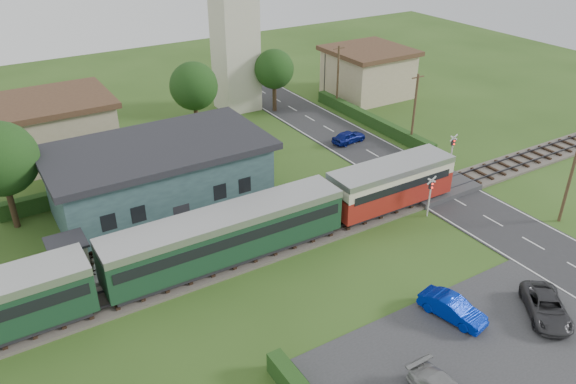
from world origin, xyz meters
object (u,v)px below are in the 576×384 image
train (180,249)px  car_on_road (349,137)px  station_building (160,177)px  church_tower (234,13)px  car_park_blue (452,308)px  house_west (51,128)px  house_east (368,72)px  pedestrian_near (266,208)px  crossing_signal_far (453,147)px  pedestrian_far (93,262)px  equipment_hut (69,258)px  crossing_signal_near (430,191)px  car_park_dark (546,307)px

train → car_on_road: 24.66m
station_building → church_tower: size_ratio=0.91×
train → car_park_blue: bearing=-44.7°
house_west → house_east: same height
train → car_park_blue: (11.61, -11.50, -1.46)m
house_east → pedestrian_near: size_ratio=5.68×
crossing_signal_far → pedestrian_far: bearing=179.1°
equipment_hut → train: 6.75m
crossing_signal_near → car_on_road: bearing=77.1°
crossing_signal_far → pedestrian_near: bearing=178.0°
train → pedestrian_near: bearing=21.3°
pedestrian_far → car_park_dark: bearing=-111.4°
church_tower → crossing_signal_far: (8.60, -23.61, -8.08)m
house_east → pedestrian_near: 30.88m
car_park_dark → pedestrian_near: bearing=153.5°
pedestrian_far → house_west: bearing=12.9°
car_park_blue → crossing_signal_near: bearing=40.2°
church_tower → pedestrian_near: size_ratio=11.36×
equipment_hut → car_on_road: bearing=17.0°
car_park_blue → car_park_dark: bearing=-42.7°
car_on_road → pedestrian_far: 27.78m
church_tower → house_west: (-20.00, -3.00, -7.43)m
car_park_blue → pedestrian_far: size_ratio=2.53×
crossing_signal_near → station_building: bearing=145.2°
house_west → crossing_signal_near: bearing=-49.9°
equipment_hut → train: bearing=-28.4°
crossing_signal_near → car_on_road: (3.21, 14.05, -1.50)m
station_building → house_west: bearing=109.6°
crossing_signal_far → car_on_road: bearing=113.3°
house_east → car_park_dark: 39.55m
crossing_signal_near → crossing_signal_far: same height
crossing_signal_near → pedestrian_near: crossing_signal_near is taller
church_tower → car_on_road: (4.61, -14.35, -9.58)m
equipment_hut → train: train is taller
station_building → pedestrian_far: 9.23m
house_west → pedestrian_near: bearing=-61.8°
house_west → train: bearing=-82.7°
car_park_blue → equipment_hut: bearing=127.3°
car_on_road → car_park_dark: size_ratio=0.79×
house_west → car_on_road: bearing=-24.8°
church_tower → house_west: church_tower is taller
car_park_blue → train: bearing=122.5°
station_building → crossing_signal_near: station_building is taller
car_on_road → car_park_blue: 25.24m
train → crossing_signal_near: (18.47, -2.41, -0.04)m
station_building → house_west: house_west is taller
station_building → crossing_signal_near: 19.98m
car_park_dark → pedestrian_far: pedestrian_far is taller
church_tower → pedestrian_far: bearing=-133.2°
equipment_hut → house_east: 42.41m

